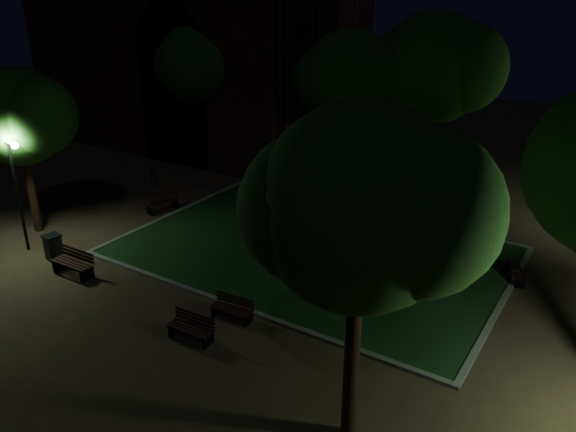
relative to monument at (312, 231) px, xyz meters
name	(u,v)px	position (x,y,z in m)	size (l,w,h in m)	color
ground	(285,272)	(0.00, -2.00, -0.96)	(80.00, 80.00, 0.00)	#4D3826
lawn	(311,251)	(0.00, 0.00, -0.92)	(15.00, 10.00, 0.08)	#1A3C18
lawn_kerb	(311,251)	(0.00, 0.00, -0.90)	(15.40, 10.40, 0.12)	slate
monument	(312,231)	(0.00, 0.00, 0.00)	(1.40, 1.40, 3.20)	#9C988F
building_main	(198,29)	(-15.86, 11.79, 6.42)	(20.00, 12.00, 15.00)	#4C201D
tree_west	(19,117)	(-11.35, -4.69, 4.20)	(5.02, 4.10, 7.21)	black
tree_north_wl	(351,80)	(-2.06, 7.19, 4.91)	(5.95, 4.86, 8.30)	black
tree_north_er	(435,69)	(1.69, 8.27, 5.60)	(6.44, 5.25, 9.19)	black
tree_se	(364,210)	(5.96, -8.22, 5.04)	(5.43, 4.43, 8.22)	black
tree_nw	(202,65)	(-11.51, 7.03, 4.98)	(5.84, 4.77, 8.32)	black
tree_far_north	(399,79)	(-0.44, 9.26, 4.79)	(5.59, 4.57, 8.04)	black
lamppost_sw	(14,175)	(-10.05, -6.15, 2.29)	(1.18, 0.28, 4.68)	black
lamppost_nw	(183,110)	(-12.78, 6.58, 2.31)	(1.18, 0.28, 4.71)	black
bench_near_left	(192,328)	(-0.05, -7.26, -0.56)	(1.56, 0.62, 0.84)	black
bench_near_right	(233,309)	(0.32, -5.67, -0.59)	(1.47, 0.65, 0.78)	black
bench_west_near	(74,263)	(-6.64, -6.48, -0.49)	(1.79, 0.64, 0.98)	black
bench_left_side	(163,204)	(-8.29, -0.06, -0.56)	(0.91, 1.64, 0.85)	black
bench_right_side	(514,271)	(7.53, 2.05, -0.60)	(0.95, 1.47, 0.76)	black
bench_far_side	(449,214)	(3.77, 6.07, -0.53)	(1.69, 0.68, 0.91)	black
trash_bin	(53,247)	(-8.37, -6.10, -0.42)	(0.71, 0.71, 1.05)	black
bicycle	(152,174)	(-11.94, 2.83, -0.47)	(0.64, 1.84, 0.97)	black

